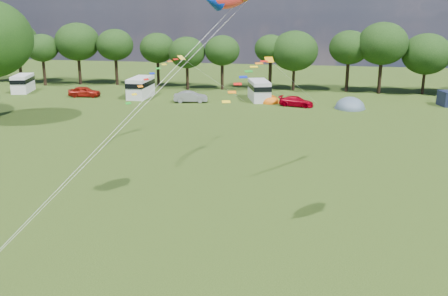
% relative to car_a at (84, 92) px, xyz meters
% --- Properties ---
extents(ground_plane, '(180.00, 180.00, 0.00)m').
position_rel_car_a_xyz_m(ground_plane, '(27.04, -44.21, -0.75)').
color(ground_plane, '#1B310D').
rests_on(ground_plane, ground).
extents(tree_line, '(102.98, 10.98, 10.27)m').
position_rel_car_a_xyz_m(tree_line, '(32.35, 10.79, 5.60)').
color(tree_line, black).
rests_on(tree_line, ground).
extents(car_a, '(4.70, 2.31, 1.50)m').
position_rel_car_a_xyz_m(car_a, '(0.00, 0.00, 0.00)').
color(car_a, '#A0170E').
rests_on(car_a, ground).
extents(car_b, '(4.40, 2.35, 1.47)m').
position_rel_car_a_xyz_m(car_b, '(15.83, -1.23, -0.02)').
color(car_b, gray).
rests_on(car_b, ground).
extents(car_c, '(4.53, 2.58, 1.28)m').
position_rel_car_a_xyz_m(car_c, '(29.86, -1.47, -0.11)').
color(car_c, '#AB0013').
rests_on(car_c, ground).
extents(campervan_a, '(3.57, 5.61, 2.55)m').
position_rel_car_a_xyz_m(campervan_a, '(-10.94, 2.25, 0.62)').
color(campervan_a, white).
rests_on(campervan_a, ground).
extents(campervan_b, '(2.57, 5.78, 2.81)m').
position_rel_car_a_xyz_m(campervan_b, '(7.99, 1.09, 0.76)').
color(campervan_b, silver).
rests_on(campervan_b, ground).
extents(campervan_c, '(3.87, 5.97, 2.71)m').
position_rel_car_a_xyz_m(campervan_c, '(24.65, 1.95, 0.70)').
color(campervan_c, silver).
rests_on(campervan_c, ground).
extents(tent_orange, '(2.64, 2.89, 2.06)m').
position_rel_car_a_xyz_m(tent_orange, '(26.27, 0.49, -0.73)').
color(tent_orange, '#E3600A').
rests_on(tent_orange, ground).
extents(tent_greyblue, '(3.86, 4.23, 2.87)m').
position_rel_car_a_xyz_m(tent_greyblue, '(36.56, -1.59, -0.73)').
color(tent_greyblue, '#4D6072').
rests_on(tent_greyblue, ground).
extents(streamer_kite_b, '(4.21, 4.71, 3.80)m').
position_rel_car_a_xyz_m(streamer_kite_b, '(18.80, -23.12, 6.11)').
color(streamer_kite_b, yellow).
rests_on(streamer_kite_b, ground).
extents(streamer_kite_c, '(3.23, 4.90, 2.82)m').
position_rel_car_a_xyz_m(streamer_kite_c, '(27.73, -28.66, 6.98)').
color(streamer_kite_c, orange).
rests_on(streamer_kite_c, ground).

